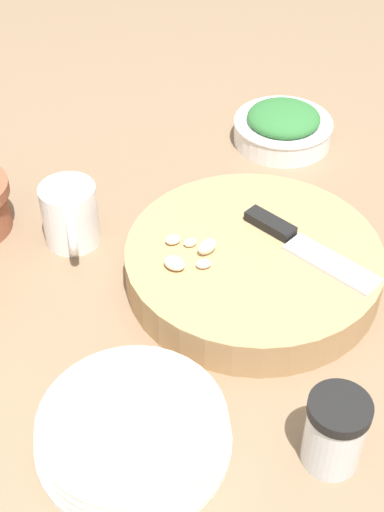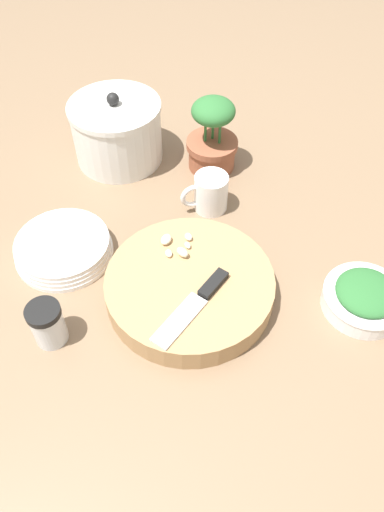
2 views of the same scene
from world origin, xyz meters
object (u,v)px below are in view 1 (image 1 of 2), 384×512
chef_knife (301,242)px  herb_bowl (283,126)px  garlic_cloves (190,253)px  plate_stack (133,432)px  cutting_board (253,264)px  coffee_mug (70,216)px  spice_jar (335,431)px

chef_knife → herb_bowl: bearing=-138.2°
garlic_cloves → plate_stack: size_ratio=0.35×
cutting_board → coffee_mug: size_ratio=3.09×
spice_jar → cutting_board: bearing=25.2°
chef_knife → plate_stack: (-0.27, 0.13, -0.03)m
garlic_cloves → coffee_mug: 0.18m
garlic_cloves → plate_stack: bearing=177.9°
coffee_mug → plate_stack: 0.32m
coffee_mug → plate_stack: size_ratio=0.52×
chef_knife → coffee_mug: coffee_mug is taller
chef_knife → herb_bowl: chef_knife is taller
spice_jar → plate_stack: spice_jar is taller
chef_knife → garlic_cloves: garlic_cloves is taller
cutting_board → chef_knife: bearing=-70.9°
cutting_board → spice_jar: spice_jar is taller
plate_stack → coffee_mug: bearing=29.5°
cutting_board → herb_bowl: (0.32, -0.00, 0.00)m
coffee_mug → cutting_board: bearing=-95.7°
chef_knife → spice_jar: bearing=44.3°
cutting_board → chef_knife: size_ratio=1.81×
garlic_cloves → spice_jar: bearing=-138.0°
garlic_cloves → chef_knife: bearing=-68.7°
cutting_board → plate_stack: bearing=162.6°
garlic_cloves → plate_stack: garlic_cloves is taller
spice_jar → coffee_mug: size_ratio=0.84×
chef_knife → coffee_mug: 0.29m
cutting_board → herb_bowl: herb_bowl is taller
chef_knife → herb_bowl: size_ratio=1.13×
cutting_board → coffee_mug: bearing=84.3°
chef_knife → plate_stack: bearing=5.8°
spice_jar → coffee_mug: 0.43m
garlic_cloves → herb_bowl: size_ratio=0.45×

